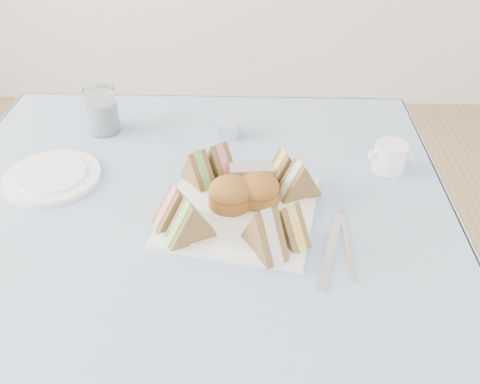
{
  "coord_description": "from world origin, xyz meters",
  "views": [
    {
      "loc": [
        0.12,
        -0.8,
        1.38
      ],
      "look_at": [
        0.1,
        0.0,
        0.8
      ],
      "focal_mm": 40.0,
      "sensor_mm": 36.0,
      "label": 1
    }
  ],
  "objects_px": {
    "table": "(199,340)",
    "water_glass": "(102,110)",
    "serving_plate": "(240,211)",
    "creamer_jug": "(390,157)"
  },
  "relations": [
    {
      "from": "serving_plate",
      "to": "water_glass",
      "type": "xyz_separation_m",
      "value": [
        -0.33,
        0.31,
        0.05
      ]
    },
    {
      "from": "serving_plate",
      "to": "creamer_jug",
      "type": "xyz_separation_m",
      "value": [
        0.31,
        0.16,
        0.02
      ]
    },
    {
      "from": "water_glass",
      "to": "creamer_jug",
      "type": "relative_size",
      "value": 1.57
    },
    {
      "from": "table",
      "to": "creamer_jug",
      "type": "bearing_deg",
      "value": 22.52
    },
    {
      "from": "table",
      "to": "creamer_jug",
      "type": "xyz_separation_m",
      "value": [
        0.41,
        0.17,
        0.41
      ]
    },
    {
      "from": "table",
      "to": "serving_plate",
      "type": "height_order",
      "value": "serving_plate"
    },
    {
      "from": "table",
      "to": "water_glass",
      "type": "relative_size",
      "value": 8.33
    },
    {
      "from": "serving_plate",
      "to": "creamer_jug",
      "type": "height_order",
      "value": "creamer_jug"
    },
    {
      "from": "table",
      "to": "water_glass",
      "type": "bearing_deg",
      "value": 127.32
    },
    {
      "from": "table",
      "to": "water_glass",
      "type": "height_order",
      "value": "water_glass"
    }
  ]
}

